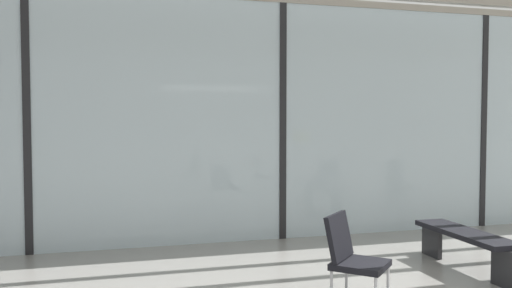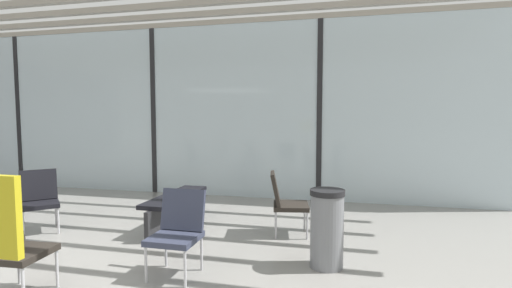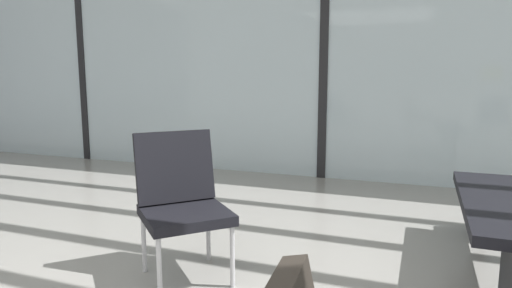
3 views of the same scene
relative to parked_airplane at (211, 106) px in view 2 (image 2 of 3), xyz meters
name	(u,v)px [view 2 (image 2 of 3)]	position (x,y,z in m)	size (l,w,h in m)	color
glass_curtain_wall	(154,112)	(0.65, -5.25, -0.26)	(14.00, 0.08, 3.48)	silver
window_mullion_0	(20,112)	(-2.85, -5.25, -0.26)	(0.10, 0.12, 3.48)	black
window_mullion_1	(154,112)	(0.65, -5.25, -0.26)	(0.10, 0.12, 3.48)	black
window_mullion_2	(320,111)	(4.15, -5.25, -0.26)	(0.10, 0.12, 3.48)	black
parked_airplane	(211,106)	(0.00, 0.00, 0.00)	(14.23, 3.99, 3.99)	silver
lounge_chair_0	(284,199)	(3.84, -7.47, -1.50)	(0.61, 0.57, 0.87)	#28231E
lounge_chair_2	(178,227)	(2.96, -9.02, -1.50)	(0.48, 0.53, 0.87)	#33384C
lounge_chair_3	(11,243)	(1.68, -9.83, -1.50)	(0.56, 0.51, 0.87)	#28231E
lounge_chair_4	(39,197)	(0.39, -8.14, -1.50)	(0.71, 0.71, 0.87)	black
waiting_bench	(176,202)	(2.18, -7.45, -1.63)	(0.42, 1.70, 0.47)	black
trash_bin	(327,228)	(4.47, -8.49, -1.56)	(0.38, 0.38, 0.86)	slate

